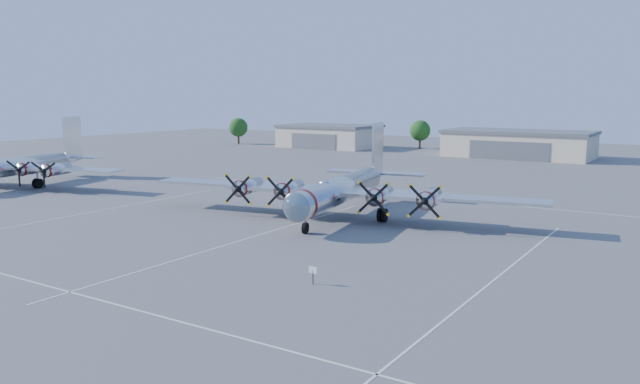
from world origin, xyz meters
The scene contains 9 objects.
ground centered at (0.00, 0.00, 0.00)m, with size 260.00×260.00×0.00m, color #5A5A5C.
parking_lines centered at (0.00, -1.75, 0.01)m, with size 60.00×50.08×0.01m.
hangar_west centered at (-45.00, 81.96, 2.71)m, with size 22.60×14.60×5.40m.
hangar_center centered at (0.00, 81.96, 2.71)m, with size 28.60×14.60×5.40m.
tree_far_west centered at (-70.00, 78.00, 4.22)m, with size 4.80×4.80×6.64m.
tree_west centered at (-25.00, 90.00, 4.22)m, with size 4.80×4.80×6.64m.
main_bomber_b29 centered at (1.42, 9.78, 0.00)m, with size 41.45×28.35×9.17m, color silver, non-canonical shape.
bomber_west centered at (-47.15, 4.40, 0.00)m, with size 34.72×24.59×9.17m, color silver, non-canonical shape.
info_placard centered at (12.14, -12.21, 0.84)m, with size 0.63×0.07×1.20m.
Camera 1 is at (34.10, -45.61, 12.44)m, focal length 35.00 mm.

